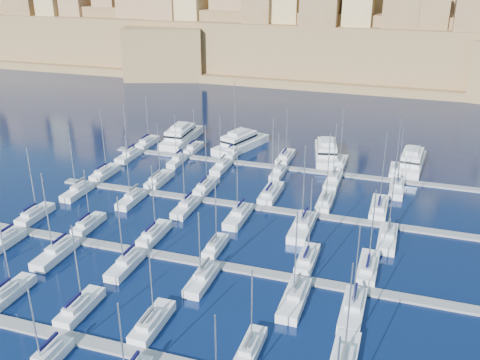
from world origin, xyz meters
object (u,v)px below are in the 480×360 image
(sailboat_2, at_px, (80,307))
(motor_yacht_b, at_px, (240,142))
(sailboat_4, at_px, (250,348))
(motor_yacht_a, at_px, (181,136))
(motor_yacht_c, at_px, (326,152))
(motor_yacht_d, at_px, (412,161))

(sailboat_2, height_order, motor_yacht_b, sailboat_2)
(sailboat_4, xyz_separation_m, motor_yacht_a, (-40.99, 71.63, 1.01))
(sailboat_2, bearing_deg, motor_yacht_c, 73.02)
(sailboat_4, relative_size, motor_yacht_d, 0.71)
(motor_yacht_c, bearing_deg, motor_yacht_d, -0.84)
(motor_yacht_c, distance_m, motor_yacht_d, 19.55)
(sailboat_2, xyz_separation_m, motor_yacht_c, (21.49, 70.38, 0.99))
(motor_yacht_d, bearing_deg, sailboat_4, -103.28)
(motor_yacht_c, height_order, motor_yacht_d, same)
(sailboat_2, relative_size, motor_yacht_c, 0.75)
(sailboat_2, relative_size, motor_yacht_d, 0.80)
(motor_yacht_a, height_order, motor_yacht_d, same)
(motor_yacht_a, bearing_deg, motor_yacht_c, -0.97)
(sailboat_2, distance_m, motor_yacht_a, 72.96)
(motor_yacht_a, height_order, motor_yacht_b, same)
(sailboat_4, relative_size, motor_yacht_a, 0.64)
(motor_yacht_a, distance_m, motor_yacht_c, 38.13)
(sailboat_2, distance_m, motor_yacht_d, 81.23)
(sailboat_4, xyz_separation_m, motor_yacht_d, (16.68, 70.70, 1.01))
(motor_yacht_a, distance_m, motor_yacht_d, 57.67)
(motor_yacht_a, xyz_separation_m, motor_yacht_d, (57.67, -0.93, 0.00))
(motor_yacht_b, height_order, motor_yacht_d, same)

